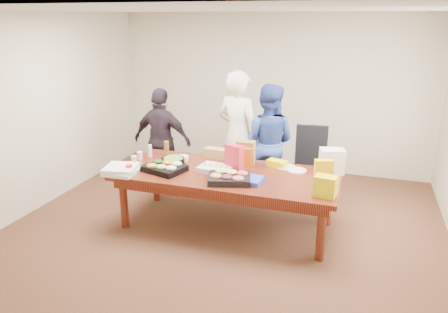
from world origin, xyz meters
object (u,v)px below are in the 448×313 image
(conference_table, at_px, (227,200))
(sheet_cake, at_px, (216,169))
(person_center, at_px, (238,136))
(person_right, at_px, (267,142))
(salad_bowl, at_px, (173,162))
(office_chair, at_px, (308,169))

(conference_table, height_order, sheet_cake, sheet_cake)
(person_center, distance_m, person_right, 0.44)
(person_right, height_order, salad_bowl, person_right)
(office_chair, relative_size, sheet_cake, 2.61)
(person_center, distance_m, sheet_cake, 1.03)
(sheet_cake, bearing_deg, office_chair, 52.69)
(conference_table, relative_size, office_chair, 2.58)
(conference_table, distance_m, sheet_cake, 0.44)
(sheet_cake, bearing_deg, person_center, 97.65)
(sheet_cake, bearing_deg, conference_table, 16.34)
(sheet_cake, distance_m, salad_bowl, 0.62)
(person_right, relative_size, salad_bowl, 5.73)
(office_chair, bearing_deg, sheet_cake, -139.93)
(office_chair, height_order, person_center, person_center)
(office_chair, distance_m, person_center, 1.12)
(conference_table, relative_size, sheet_cake, 6.75)
(conference_table, relative_size, salad_bowl, 9.30)
(person_center, bearing_deg, sheet_cake, 109.08)
(person_right, height_order, sheet_cake, person_right)
(conference_table, xyz_separation_m, person_right, (0.27, 1.11, 0.49))
(person_right, bearing_deg, office_chair, 174.81)
(conference_table, xyz_separation_m, person_center, (-0.15, 0.99, 0.58))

